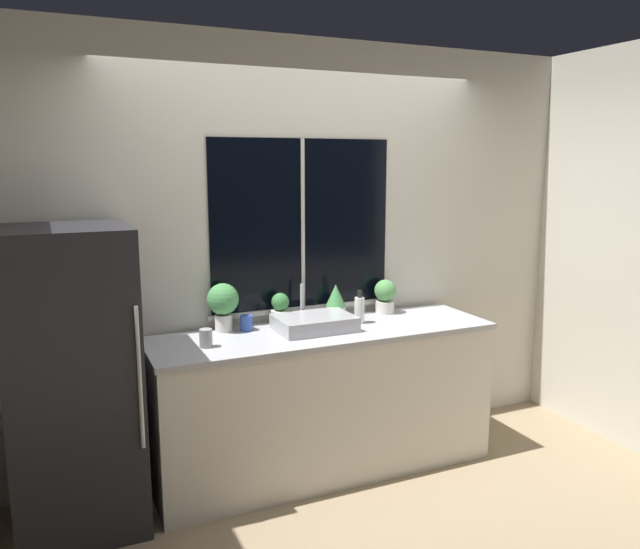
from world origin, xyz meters
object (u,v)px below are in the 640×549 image
object	(u,v)px
soap_bottle	(359,310)
mug_grey	(206,338)
potted_plant_center_left	(280,310)
mug_blue	(246,323)
sink	(314,323)
potted_plant_center_right	(336,301)
potted_plant_far_right	(385,295)
refrigerator	(74,381)
potted_plant_far_left	(223,302)

from	to	relation	value
soap_bottle	mug_grey	xyz separation A→B (m)	(-1.03, -0.12, -0.04)
potted_plant_center_left	mug_grey	bearing A→B (deg)	-152.41
soap_bottle	mug_blue	world-z (taller)	soap_bottle
potted_plant_center_left	mug_blue	bearing A→B (deg)	-169.33
sink	potted_plant_center_right	bearing A→B (deg)	39.82
potted_plant_far_right	sink	bearing A→B (deg)	-161.81
potted_plant_far_right	soap_bottle	xyz separation A→B (m)	(-0.29, -0.17, -0.03)
sink	potted_plant_far_right	distance (m)	0.65
mug_blue	refrigerator	bearing A→B (deg)	-168.04
refrigerator	potted_plant_far_right	size ratio (longest dim) A/B	7.01
refrigerator	potted_plant_center_right	world-z (taller)	refrigerator
potted_plant_center_left	potted_plant_far_left	bearing A→B (deg)	180.00
potted_plant_far_left	mug_grey	xyz separation A→B (m)	(-0.18, -0.29, -0.13)
sink	soap_bottle	size ratio (longest dim) A/B	2.18
potted_plant_center_right	soap_bottle	world-z (taller)	potted_plant_center_right
potted_plant_far_left	sink	bearing A→B (deg)	-21.46
refrigerator	potted_plant_far_left	world-z (taller)	refrigerator
potted_plant_far_left	mug_blue	distance (m)	0.19
potted_plant_center_left	mug_blue	xyz separation A→B (m)	(-0.24, -0.05, -0.05)
sink	mug_grey	bearing A→B (deg)	-173.01
refrigerator	soap_bottle	world-z (taller)	refrigerator
soap_bottle	mug_blue	size ratio (longest dim) A/B	2.27
sink	mug_grey	xyz separation A→B (m)	(-0.70, -0.09, 0.01)
refrigerator	potted_plant_far_right	xyz separation A→B (m)	(2.01, 0.26, 0.23)
potted_plant_far_right	mug_blue	world-z (taller)	potted_plant_far_right
refrigerator	mug_blue	world-z (taller)	refrigerator
potted_plant_center_left	potted_plant_far_right	size ratio (longest dim) A/B	0.89
sink	refrigerator	bearing A→B (deg)	-177.69
potted_plant_center_left	soap_bottle	xyz separation A→B (m)	(0.47, -0.17, -0.01)
refrigerator	potted_plant_center_right	distance (m)	1.67
potted_plant_far_left	potted_plant_center_left	distance (m)	0.38
sink	potted_plant_center_right	distance (m)	0.32
sink	soap_bottle	distance (m)	0.33
mug_blue	potted_plant_far_right	bearing A→B (deg)	2.58
potted_plant_far_left	soap_bottle	bearing A→B (deg)	-11.44
refrigerator	mug_blue	size ratio (longest dim) A/B	17.07
sink	potted_plant_far_right	size ratio (longest dim) A/B	2.03
potted_plant_far_left	potted_plant_far_right	xyz separation A→B (m)	(1.13, 0.00, -0.06)
mug_grey	mug_blue	bearing A→B (deg)	37.96
mug_blue	sink	bearing A→B (deg)	-22.22
mug_blue	mug_grey	bearing A→B (deg)	-142.04
soap_bottle	potted_plant_center_left	bearing A→B (deg)	160.21
potted_plant_center_right	potted_plant_far_right	xyz separation A→B (m)	(0.37, 0.00, 0.01)
refrigerator	mug_blue	distance (m)	1.04
potted_plant_far_right	mug_grey	bearing A→B (deg)	-167.63
potted_plant_far_left	mug_grey	world-z (taller)	potted_plant_far_left
potted_plant_far_right	refrigerator	bearing A→B (deg)	-172.66
soap_bottle	mug_grey	distance (m)	1.03
potted_plant_center_left	mug_grey	distance (m)	0.62
potted_plant_far_left	refrigerator	bearing A→B (deg)	-163.58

